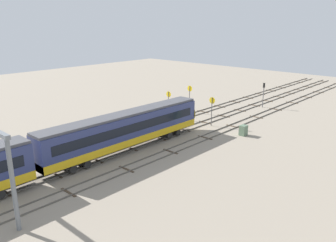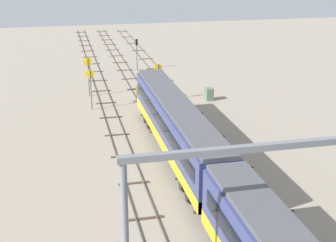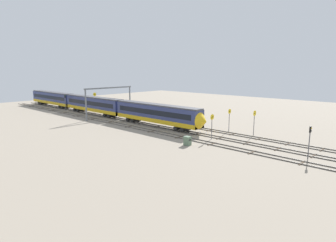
{
  "view_description": "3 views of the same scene",
  "coord_description": "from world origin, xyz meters",
  "px_view_note": "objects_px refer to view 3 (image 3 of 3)",
  "views": [
    {
      "loc": [
        -29.95,
        -31.58,
        15.86
      ],
      "look_at": [
        5.47,
        0.96,
        1.79
      ],
      "focal_mm": 36.61,
      "sensor_mm": 36.0,
      "label": 1
    },
    {
      "loc": [
        -41.45,
        9.35,
        17.14
      ],
      "look_at": [
        0.57,
        -0.17,
        1.84
      ],
      "focal_mm": 51.58,
      "sensor_mm": 36.0,
      "label": 2
    },
    {
      "loc": [
        41.25,
        -44.14,
        12.6
      ],
      "look_at": [
        1.89,
        -1.79,
        2.05
      ],
      "focal_mm": 30.71,
      "sensor_mm": 36.0,
      "label": 3
    }
  ],
  "objects_px": {
    "overhead_gantry": "(109,95)",
    "speed_sign_distant_end": "(212,122)",
    "train": "(95,105)",
    "signal_light_trackside_departure": "(65,101)",
    "relay_cabinet": "(187,141)",
    "speed_sign_far_trackside": "(229,116)",
    "speed_sign_mid_trackside": "(254,119)",
    "signal_light_trackside_approach": "(310,138)",
    "speed_sign_near_foreground": "(95,99)"
  },
  "relations": [
    {
      "from": "overhead_gantry",
      "to": "relay_cabinet",
      "type": "height_order",
      "value": "overhead_gantry"
    },
    {
      "from": "speed_sign_far_trackside",
      "to": "speed_sign_distant_end",
      "type": "distance_m",
      "value": 8.09
    },
    {
      "from": "speed_sign_distant_end",
      "to": "relay_cabinet",
      "type": "distance_m",
      "value": 6.58
    },
    {
      "from": "signal_light_trackside_approach",
      "to": "relay_cabinet",
      "type": "relative_size",
      "value": 3.17
    },
    {
      "from": "speed_sign_far_trackside",
      "to": "speed_sign_distant_end",
      "type": "height_order",
      "value": "speed_sign_far_trackside"
    },
    {
      "from": "signal_light_trackside_approach",
      "to": "relay_cabinet",
      "type": "bearing_deg",
      "value": -160.82
    },
    {
      "from": "overhead_gantry",
      "to": "speed_sign_far_trackside",
      "type": "distance_m",
      "value": 32.67
    },
    {
      "from": "speed_sign_near_foreground",
      "to": "signal_light_trackside_approach",
      "type": "xyz_separation_m",
      "value": [
        60.61,
        -4.47,
        -0.74
      ]
    },
    {
      "from": "speed_sign_mid_trackside",
      "to": "signal_light_trackside_departure",
      "type": "bearing_deg",
      "value": -171.39
    },
    {
      "from": "speed_sign_distant_end",
      "to": "speed_sign_near_foreground",
      "type": "bearing_deg",
      "value": 174.37
    },
    {
      "from": "speed_sign_mid_trackside",
      "to": "signal_light_trackside_departure",
      "type": "distance_m",
      "value": 57.06
    },
    {
      "from": "speed_sign_mid_trackside",
      "to": "relay_cabinet",
      "type": "xyz_separation_m",
      "value": [
        -4.88,
        -13.99,
        -2.52
      ]
    },
    {
      "from": "train",
      "to": "speed_sign_near_foreground",
      "type": "distance_m",
      "value": 4.82
    },
    {
      "from": "signal_light_trackside_approach",
      "to": "signal_light_trackside_departure",
      "type": "height_order",
      "value": "signal_light_trackside_departure"
    },
    {
      "from": "overhead_gantry",
      "to": "speed_sign_distant_end",
      "type": "relative_size",
      "value": 3.12
    },
    {
      "from": "signal_light_trackside_approach",
      "to": "speed_sign_near_foreground",
      "type": "bearing_deg",
      "value": 175.79
    },
    {
      "from": "overhead_gantry",
      "to": "speed_sign_near_foreground",
      "type": "relative_size",
      "value": 2.5
    },
    {
      "from": "overhead_gantry",
      "to": "speed_sign_far_trackside",
      "type": "height_order",
      "value": "overhead_gantry"
    },
    {
      "from": "signal_light_trackside_approach",
      "to": "relay_cabinet",
      "type": "xyz_separation_m",
      "value": [
        -17.2,
        -5.98,
        -2.32
      ]
    },
    {
      "from": "signal_light_trackside_approach",
      "to": "signal_light_trackside_departure",
      "type": "distance_m",
      "value": 68.74
    },
    {
      "from": "speed_sign_far_trackside",
      "to": "signal_light_trackside_departure",
      "type": "relative_size",
      "value": 0.94
    },
    {
      "from": "speed_sign_near_foreground",
      "to": "relay_cabinet",
      "type": "distance_m",
      "value": 44.76
    },
    {
      "from": "speed_sign_mid_trackside",
      "to": "relay_cabinet",
      "type": "height_order",
      "value": "speed_sign_mid_trackside"
    },
    {
      "from": "speed_sign_near_foreground",
      "to": "signal_light_trackside_approach",
      "type": "bearing_deg",
      "value": -4.21
    },
    {
      "from": "train",
      "to": "speed_sign_distant_end",
      "type": "bearing_deg",
      "value": -2.47
    },
    {
      "from": "relay_cabinet",
      "to": "speed_sign_far_trackside",
      "type": "bearing_deg",
      "value": 92.35
    },
    {
      "from": "train",
      "to": "signal_light_trackside_approach",
      "type": "relative_size",
      "value": 16.02
    },
    {
      "from": "speed_sign_mid_trackside",
      "to": "speed_sign_distant_end",
      "type": "xyz_separation_m",
      "value": [
        -4.22,
        -7.88,
        -0.16
      ]
    },
    {
      "from": "train",
      "to": "speed_sign_near_foreground",
      "type": "relative_size",
      "value": 13.07
    },
    {
      "from": "train",
      "to": "signal_light_trackside_departure",
      "type": "height_order",
      "value": "train"
    },
    {
      "from": "signal_light_trackside_departure",
      "to": "relay_cabinet",
      "type": "bearing_deg",
      "value": -6.03
    },
    {
      "from": "speed_sign_distant_end",
      "to": "relay_cabinet",
      "type": "xyz_separation_m",
      "value": [
        -0.66,
        -6.11,
        -2.36
      ]
    },
    {
      "from": "train",
      "to": "signal_light_trackside_departure",
      "type": "xyz_separation_m",
      "value": [
        -12.02,
        -2.4,
        0.54
      ]
    },
    {
      "from": "speed_sign_near_foreground",
      "to": "signal_light_trackside_departure",
      "type": "bearing_deg",
      "value": -148.38
    },
    {
      "from": "speed_sign_far_trackside",
      "to": "signal_light_trackside_approach",
      "type": "distance_m",
      "value": 19.55
    },
    {
      "from": "train",
      "to": "signal_light_trackside_departure",
      "type": "distance_m",
      "value": 12.26
    },
    {
      "from": "signal_light_trackside_approach",
      "to": "signal_light_trackside_departure",
      "type": "relative_size",
      "value": 0.96
    },
    {
      "from": "overhead_gantry",
      "to": "speed_sign_mid_trackside",
      "type": "height_order",
      "value": "overhead_gantry"
    },
    {
      "from": "train",
      "to": "signal_light_trackside_approach",
      "type": "height_order",
      "value": "train"
    },
    {
      "from": "signal_light_trackside_departure",
      "to": "relay_cabinet",
      "type": "xyz_separation_m",
      "value": [
        51.54,
        -5.45,
        -2.45
      ]
    },
    {
      "from": "train",
      "to": "speed_sign_distant_end",
      "type": "relative_size",
      "value": 16.3
    },
    {
      "from": "signal_light_trackside_approach",
      "to": "relay_cabinet",
      "type": "distance_m",
      "value": 18.36
    },
    {
      "from": "speed_sign_mid_trackside",
      "to": "speed_sign_far_trackside",
      "type": "xyz_separation_m",
      "value": [
        -5.46,
        0.11,
        -0.19
      ]
    },
    {
      "from": "speed_sign_mid_trackside",
      "to": "relay_cabinet",
      "type": "relative_size",
      "value": 3.28
    },
    {
      "from": "speed_sign_far_trackside",
      "to": "relay_cabinet",
      "type": "height_order",
      "value": "speed_sign_far_trackside"
    },
    {
      "from": "speed_sign_mid_trackside",
      "to": "signal_light_trackside_approach",
      "type": "xyz_separation_m",
      "value": [
        12.32,
        -8.01,
        -0.2
      ]
    },
    {
      "from": "train",
      "to": "overhead_gantry",
      "type": "distance_m",
      "value": 7.68
    },
    {
      "from": "train",
      "to": "relay_cabinet",
      "type": "relative_size",
      "value": 50.76
    },
    {
      "from": "speed_sign_mid_trackside",
      "to": "speed_sign_far_trackside",
      "type": "relative_size",
      "value": 1.05
    },
    {
      "from": "speed_sign_mid_trackside",
      "to": "signal_light_trackside_departure",
      "type": "relative_size",
      "value": 0.99
    }
  ]
}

